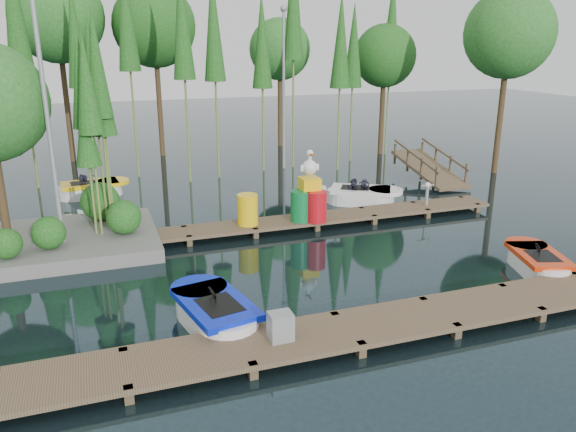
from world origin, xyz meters
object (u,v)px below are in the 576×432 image
object	(u,v)px
boat_red	(537,262)
drum_cluster	(311,199)
utility_cabinet	(281,326)
boat_yellow_far	(92,189)
island	(21,140)
boat_blue	(215,313)
yellow_barrel	(248,210)

from	to	relation	value
boat_red	drum_cluster	world-z (taller)	drum_cluster
utility_cabinet	drum_cluster	bearing A→B (deg)	64.03
boat_yellow_far	utility_cabinet	distance (m)	13.63
island	boat_blue	bearing A→B (deg)	-57.88
boat_red	drum_cluster	xyz separation A→B (m)	(-4.30, 5.23, 0.73)
island	yellow_barrel	bearing A→B (deg)	-7.29
island	yellow_barrel	size ratio (longest dim) A/B	7.04
utility_cabinet	yellow_barrel	size ratio (longest dim) A/B	0.57
utility_cabinet	drum_cluster	world-z (taller)	drum_cluster
boat_red	yellow_barrel	size ratio (longest dim) A/B	2.73
island	utility_cabinet	xyz separation A→B (m)	(4.89, -7.79, -2.61)
island	utility_cabinet	distance (m)	9.56
boat_red	utility_cabinet	world-z (taller)	utility_cabinet
boat_blue	utility_cabinet	world-z (taller)	boat_blue
utility_cabinet	drum_cluster	distance (m)	7.62
island	boat_red	world-z (taller)	island
boat_yellow_far	drum_cluster	xyz separation A→B (m)	(6.57, -6.39, 0.68)
boat_yellow_far	utility_cabinet	bearing A→B (deg)	-61.91
yellow_barrel	drum_cluster	world-z (taller)	drum_cluster
island	drum_cluster	size ratio (longest dim) A/B	3.00
boat_red	utility_cabinet	distance (m)	7.81
boat_blue	drum_cluster	distance (m)	6.86
boat_blue	utility_cabinet	bearing A→B (deg)	-69.38
island	yellow_barrel	xyz separation A→B (m)	(6.18, -0.79, -2.40)
boat_blue	boat_red	world-z (taller)	boat_blue
boat_blue	boat_red	size ratio (longest dim) A/B	1.13
island	boat_blue	xyz separation A→B (m)	(3.93, -6.26, -2.91)
boat_blue	boat_red	xyz separation A→B (m)	(8.59, 0.08, -0.03)
island	boat_yellow_far	distance (m)	6.38
boat_blue	boat_red	bearing A→B (deg)	-10.83
boat_yellow_far	utility_cabinet	world-z (taller)	boat_yellow_far
boat_red	drum_cluster	size ratio (longest dim) A/B	1.17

